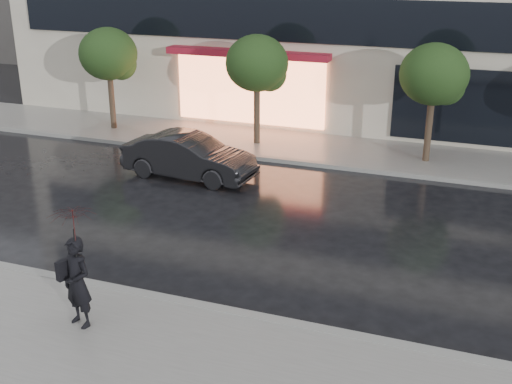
% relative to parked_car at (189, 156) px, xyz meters
% --- Properties ---
extents(ground, '(120.00, 120.00, 0.00)m').
position_rel_parked_car_xyz_m(ground, '(3.80, -6.05, -0.69)').
color(ground, black).
rests_on(ground, ground).
extents(sidewalk_near, '(60.00, 4.50, 0.12)m').
position_rel_parked_car_xyz_m(sidewalk_near, '(3.80, -9.30, -0.63)').
color(sidewalk_near, slate).
rests_on(sidewalk_near, ground).
extents(sidewalk_far, '(60.00, 3.50, 0.12)m').
position_rel_parked_car_xyz_m(sidewalk_far, '(3.80, 4.20, -0.63)').
color(sidewalk_far, slate).
rests_on(sidewalk_far, ground).
extents(curb_near, '(60.00, 0.25, 0.14)m').
position_rel_parked_car_xyz_m(curb_near, '(3.80, -7.05, -0.62)').
color(curb_near, gray).
rests_on(curb_near, ground).
extents(curb_far, '(60.00, 0.25, 0.14)m').
position_rel_parked_car_xyz_m(curb_far, '(3.80, 2.45, -0.62)').
color(curb_far, gray).
rests_on(curb_far, ground).
extents(tree_far_west, '(2.20, 2.20, 3.99)m').
position_rel_parked_car_xyz_m(tree_far_west, '(-5.14, 3.98, 2.23)').
color(tree_far_west, '#33261C').
rests_on(tree_far_west, ground).
extents(tree_mid_west, '(2.20, 2.20, 3.99)m').
position_rel_parked_car_xyz_m(tree_mid_west, '(0.86, 3.98, 2.23)').
color(tree_mid_west, '#33261C').
rests_on(tree_mid_west, ground).
extents(tree_mid_east, '(2.20, 2.20, 3.99)m').
position_rel_parked_car_xyz_m(tree_mid_east, '(6.86, 3.98, 2.23)').
color(tree_mid_east, '#33261C').
rests_on(tree_mid_east, ground).
extents(parked_car, '(4.32, 1.81, 1.39)m').
position_rel_parked_car_xyz_m(parked_car, '(0.00, 0.00, 0.00)').
color(parked_car, black).
rests_on(parked_car, ground).
extents(pedestrian_with_umbrella, '(1.07, 1.08, 2.38)m').
position_rel_parked_car_xyz_m(pedestrian_with_umbrella, '(1.86, -8.46, 0.91)').
color(pedestrian_with_umbrella, black).
rests_on(pedestrian_with_umbrella, sidewalk_near).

